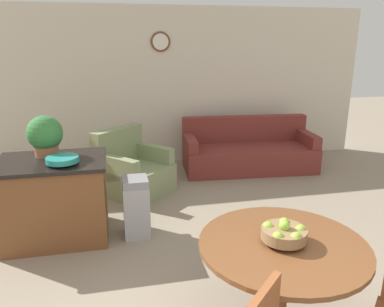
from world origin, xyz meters
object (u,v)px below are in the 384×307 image
armchair (132,172)px  dining_table (281,265)px  kitchen_island (55,199)px  teal_bowl (62,160)px  couch (248,152)px  trash_bin (136,207)px  potted_plant (45,135)px  fruit_bowl (284,233)px

armchair → dining_table: bearing=-116.9°
kitchen_island → armchair: (0.90, 1.18, -0.15)m
teal_bowl → couch: 3.47m
couch → armchair: bearing=-158.1°
teal_bowl → trash_bin: (0.72, 0.04, -0.62)m
dining_table → teal_bowl: 2.39m
potted_plant → trash_bin: 1.26m
potted_plant → armchair: size_ratio=0.37×
teal_bowl → kitchen_island: bearing=129.5°
dining_table → armchair: 3.21m
fruit_bowl → armchair: 3.24m
fruit_bowl → couch: 3.92m
dining_table → couch: (1.14, 3.71, -0.31)m
fruit_bowl → trash_bin: fruit_bowl is taller
armchair → fruit_bowl: bearing=-116.9°
kitchen_island → potted_plant: potted_plant is taller
teal_bowl → couch: bearing=35.7°
fruit_bowl → armchair: (-0.87, 3.07, -0.55)m
dining_table → potted_plant: (-1.83, 2.08, 0.53)m
teal_bowl → trash_bin: size_ratio=0.48×
dining_table → fruit_bowl: size_ratio=3.76×
potted_plant → couch: 3.49m
kitchen_island → teal_bowl: 0.55m
couch → teal_bowl: bearing=-140.0°
kitchen_island → armchair: 1.49m
dining_table → fruit_bowl: fruit_bowl is taller
fruit_bowl → armchair: bearing=105.7°
fruit_bowl → kitchen_island: bearing=133.0°
trash_bin → couch: bearing=43.6°
dining_table → trash_bin: size_ratio=1.71×
teal_bowl → potted_plant: size_ratio=0.74×
trash_bin → couch: couch is taller
potted_plant → trash_bin: size_ratio=0.65×
dining_table → kitchen_island: size_ratio=1.02×
fruit_bowl → couch: bearing=72.9°
potted_plant → couch: potted_plant is taller
fruit_bowl → potted_plant: (-1.83, 2.08, 0.28)m
dining_table → trash_bin: dining_table is taller
kitchen_island → teal_bowl: (0.15, -0.18, 0.50)m
fruit_bowl → kitchen_island: 2.63m
kitchen_island → teal_bowl: teal_bowl is taller
dining_table → potted_plant: bearing=131.3°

